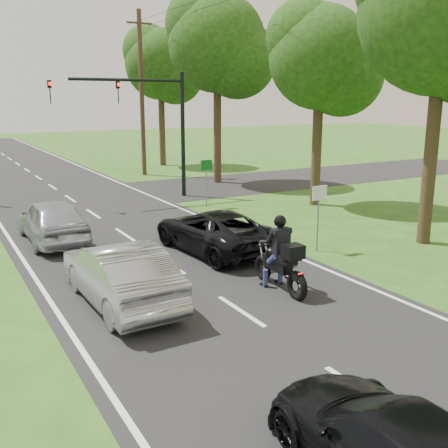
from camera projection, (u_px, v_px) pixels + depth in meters
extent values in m
plane|color=#285116|center=(241.00, 311.00, 12.07)|extent=(140.00, 140.00, 0.00)
cube|color=black|center=(108.00, 224.00, 20.52)|extent=(8.00, 100.00, 0.01)
cube|color=black|center=(70.00, 199.00, 25.59)|extent=(60.00, 7.00, 0.01)
torus|color=black|center=(263.00, 268.00, 14.07)|extent=(0.17, 0.70, 0.69)
torus|color=black|center=(297.00, 286.00, 12.71)|extent=(0.20, 0.76, 0.76)
cube|color=black|center=(277.00, 264.00, 13.41)|extent=(0.33, 1.01, 0.31)
sphere|color=black|center=(272.00, 254.00, 13.59)|extent=(0.36, 0.36, 0.36)
cube|color=black|center=(285.00, 260.00, 13.05)|extent=(0.38, 0.59, 0.10)
cube|color=#FF0C07|center=(300.00, 274.00, 12.53)|extent=(0.11, 0.04, 0.05)
cylinder|color=silver|center=(295.00, 282.00, 13.06)|extent=(0.13, 0.84, 0.09)
cylinder|color=black|center=(268.00, 245.00, 13.73)|extent=(0.65, 0.06, 0.04)
cube|color=black|center=(293.00, 252.00, 12.70)|extent=(0.48, 0.44, 0.34)
cube|color=black|center=(281.00, 241.00, 13.12)|extent=(0.43, 0.25, 0.63)
sphere|color=black|center=(280.00, 221.00, 13.07)|extent=(0.31, 0.31, 0.31)
cylinder|color=navy|center=(265.00, 278.00, 13.57)|extent=(0.13, 0.13, 0.47)
cylinder|color=navy|center=(280.00, 276.00, 13.77)|extent=(0.13, 0.13, 0.47)
imported|color=black|center=(214.00, 231.00, 16.70)|extent=(2.58, 4.95, 1.33)
imported|color=#A4A4A8|center=(120.00, 273.00, 12.36)|extent=(1.68, 4.57, 1.49)
imported|color=#B0B4B9|center=(53.00, 220.00, 17.74)|extent=(1.78, 4.40, 1.50)
cylinder|color=black|center=(183.00, 136.00, 25.70)|extent=(0.20, 0.20, 6.00)
cylinder|color=black|center=(128.00, 80.00, 23.79)|extent=(5.40, 0.14, 0.14)
imported|color=black|center=(118.00, 92.00, 23.68)|extent=(0.16, 0.36, 1.00)
imported|color=black|center=(50.00, 92.00, 22.24)|extent=(0.16, 0.36, 1.00)
sphere|color=#FF0C07|center=(119.00, 85.00, 23.45)|extent=(0.16, 0.16, 0.16)
sphere|color=#FF0C07|center=(50.00, 84.00, 22.01)|extent=(0.16, 0.16, 0.16)
cylinder|color=#4C3022|center=(142.00, 95.00, 32.47)|extent=(0.28, 0.28, 10.00)
cube|color=#4C3022|center=(139.00, 23.00, 31.49)|extent=(1.60, 0.10, 0.10)
cylinder|color=slate|center=(318.00, 221.00, 16.63)|extent=(0.05, 0.05, 2.00)
cube|color=silver|center=(320.00, 193.00, 16.40)|extent=(0.55, 0.04, 0.45)
cylinder|color=slate|center=(206.00, 185.00, 23.49)|extent=(0.05, 0.05, 2.00)
cube|color=#0C591E|center=(206.00, 165.00, 23.25)|extent=(0.55, 0.04, 0.45)
cylinder|color=#332316|center=(432.00, 143.00, 17.06)|extent=(0.44, 0.44, 6.72)
sphere|color=#15330D|center=(444.00, 10.00, 16.11)|extent=(5.25, 5.25, 5.25)
cylinder|color=#332316|center=(317.00, 140.00, 23.56)|extent=(0.44, 0.44, 5.88)
sphere|color=#15330D|center=(320.00, 57.00, 22.72)|extent=(4.50, 4.50, 4.50)
sphere|color=#15330D|center=(342.00, 75.00, 22.75)|extent=(3.60, 3.60, 3.60)
cylinder|color=#332316|center=(217.00, 121.00, 29.85)|extent=(0.44, 0.44, 7.00)
sphere|color=#15330D|center=(217.00, 43.00, 28.86)|extent=(5.40, 5.40, 5.40)
sphere|color=#15330D|center=(238.00, 59.00, 28.88)|extent=(4.32, 4.32, 4.32)
cylinder|color=#332316|center=(162.00, 121.00, 37.71)|extent=(0.44, 0.44, 6.44)
sphere|color=#15330D|center=(160.00, 64.00, 36.80)|extent=(4.95, 4.95, 4.95)
sphere|color=#15330D|center=(175.00, 76.00, 36.82)|extent=(3.96, 3.96, 3.96)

